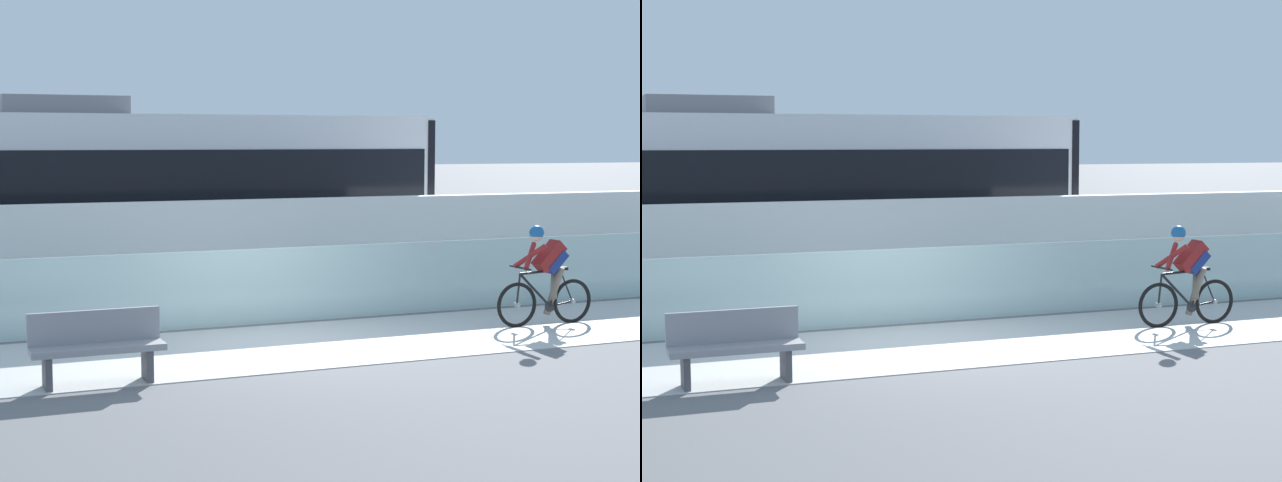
# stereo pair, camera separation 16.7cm
# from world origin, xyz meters

# --- Properties ---
(ground_plane) EXTENTS (200.00, 200.00, 0.00)m
(ground_plane) POSITION_xyz_m (0.00, 0.00, 0.00)
(ground_plane) COLOR slate
(bike_path_deck) EXTENTS (32.00, 3.20, 0.01)m
(bike_path_deck) POSITION_xyz_m (0.00, 0.00, 0.01)
(bike_path_deck) COLOR beige
(bike_path_deck) RESTS_ON ground
(glass_parapet) EXTENTS (32.00, 0.05, 1.22)m
(glass_parapet) POSITION_xyz_m (0.00, 1.85, 0.61)
(glass_parapet) COLOR silver
(glass_parapet) RESTS_ON ground
(concrete_barrier_wall) EXTENTS (32.00, 0.36, 1.90)m
(concrete_barrier_wall) POSITION_xyz_m (0.00, 3.65, 0.95)
(concrete_barrier_wall) COLOR white
(concrete_barrier_wall) RESTS_ON ground
(tram_rail_near) EXTENTS (32.00, 0.08, 0.01)m
(tram_rail_near) POSITION_xyz_m (0.00, 6.13, 0.00)
(tram_rail_near) COLOR #595654
(tram_rail_near) RESTS_ON ground
(tram_rail_far) EXTENTS (32.00, 0.08, 0.01)m
(tram_rail_far) POSITION_xyz_m (0.00, 7.57, 0.00)
(tram_rail_far) COLOR #595654
(tram_rail_far) RESTS_ON ground
(tram) EXTENTS (11.06, 2.54, 3.81)m
(tram) POSITION_xyz_m (-0.02, 6.85, 1.89)
(tram) COLOR silver
(tram) RESTS_ON ground
(cyclist_on_bike) EXTENTS (1.77, 0.58, 1.61)m
(cyclist_on_bike) POSITION_xyz_m (4.50, 0.00, 0.78)
(cyclist_on_bike) COLOR black
(cyclist_on_bike) RESTS_ON ground
(bench) EXTENTS (1.60, 0.45, 0.89)m
(bench) POSITION_xyz_m (-2.83, -1.29, 0.48)
(bench) COLOR gray
(bench) RESTS_ON ground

